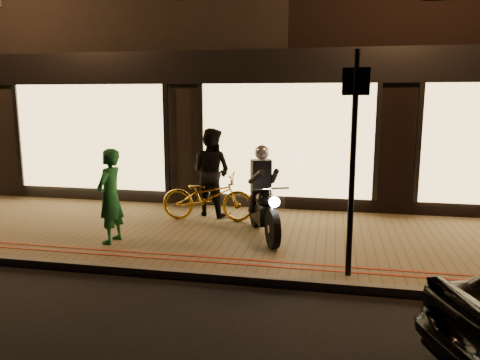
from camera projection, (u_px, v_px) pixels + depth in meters
name	position (u px, v px, depth m)	size (l,w,h in m)	color
ground	(253.00, 286.00, 6.34)	(90.00, 90.00, 0.00)	black
sidewalk	(273.00, 238.00, 8.26)	(50.00, 4.00, 0.12)	brown
kerb_stone	(254.00, 280.00, 6.38)	(50.00, 0.14, 0.12)	#59544C
red_kerb_lines	(260.00, 263.00, 6.85)	(50.00, 0.26, 0.01)	maroon
building_row	(305.00, 40.00, 14.27)	(48.00, 10.11, 8.50)	black
motorcycle	(263.00, 202.00, 8.11)	(0.89, 1.85, 1.59)	black
sign_post	(353.00, 153.00, 6.12)	(0.35, 0.09, 3.00)	black
bicycle_gold	(208.00, 197.00, 9.16)	(0.63, 1.82, 0.96)	gold
person_green	(110.00, 196.00, 7.72)	(0.58, 0.38, 1.58)	#1C6A33
person_dark	(211.00, 172.00, 9.52)	(0.87, 0.68, 1.79)	black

